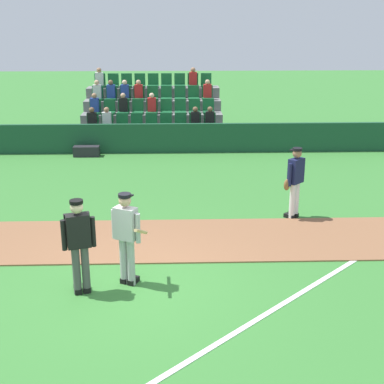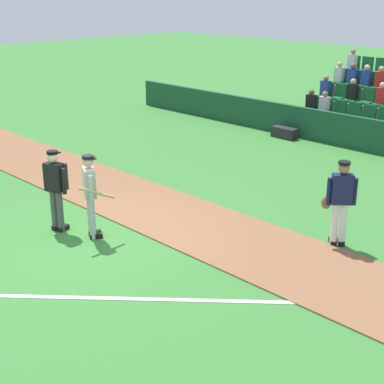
% 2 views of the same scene
% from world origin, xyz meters
% --- Properties ---
extents(ground_plane, '(80.00, 80.00, 0.00)m').
position_xyz_m(ground_plane, '(0.00, 0.00, 0.00)').
color(ground_plane, '#387A33').
extents(infield_dirt_path, '(28.00, 2.36, 0.03)m').
position_xyz_m(infield_dirt_path, '(0.00, 2.06, 0.01)').
color(infield_dirt_path, brown).
rests_on(infield_dirt_path, ground).
extents(foul_line_chalk, '(8.85, 8.25, 0.01)m').
position_xyz_m(foul_line_chalk, '(3.00, -0.50, 0.01)').
color(foul_line_chalk, white).
rests_on(foul_line_chalk, ground).
extents(dugout_fence, '(20.00, 0.16, 1.05)m').
position_xyz_m(dugout_fence, '(0.00, 10.04, 0.53)').
color(dugout_fence, '#19472D').
rests_on(dugout_fence, ground).
extents(stadium_bleachers, '(5.55, 3.80, 2.70)m').
position_xyz_m(stadium_bleachers, '(-0.02, 12.33, 0.76)').
color(stadium_bleachers, slate).
rests_on(stadium_bleachers, ground).
extents(batter_grey_jersey, '(0.63, 0.79, 1.76)m').
position_xyz_m(batter_grey_jersey, '(0.00, 0.08, 0.97)').
color(batter_grey_jersey, '#B2B2B2').
rests_on(batter_grey_jersey, ground).
extents(umpire_home_plate, '(0.57, 0.39, 1.76)m').
position_xyz_m(umpire_home_plate, '(-0.80, -0.22, 1.00)').
color(umpire_home_plate, '#4C4C4C').
rests_on(umpire_home_plate, ground).
extents(runner_navy_jersey, '(0.57, 0.49, 1.76)m').
position_xyz_m(runner_navy_jersey, '(3.75, 3.34, 0.96)').
color(runner_navy_jersey, white).
rests_on(runner_navy_jersey, ground).
extents(equipment_bag, '(0.90, 0.36, 0.36)m').
position_xyz_m(equipment_bag, '(-2.24, 9.59, 0.18)').
color(equipment_bag, '#232328').
rests_on(equipment_bag, ground).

